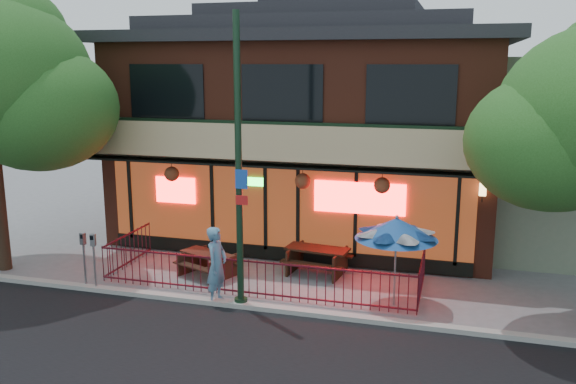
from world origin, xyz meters
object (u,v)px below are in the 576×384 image
Objects in this scene: street_light at (239,180)px; picnic_table_left at (208,261)px; patio_umbrella at (396,229)px; parking_meter_near at (94,252)px; pedestrian at (217,265)px; picnic_table_right at (317,257)px; parking_meter_far at (84,251)px.

street_light is 3.69× the size of picnic_table_left.
patio_umbrella is at bearing 17.04° from street_light.
street_light is 4.52m from parking_meter_near.
pedestrian is at bearing 175.25° from street_light.
picnic_table_right is at bearing 65.79° from street_light.
parking_meter_near is at bearing 97.25° from pedestrian.
parking_meter_near is at bearing -171.17° from patio_umbrella.
parking_meter_near is at bearing -151.31° from picnic_table_right.
patio_umbrella is 1.18× the size of pedestrian.
parking_meter_far is (-7.96, -1.10, -0.92)m from patio_umbrella.
parking_meter_near is (-2.36, -1.86, 0.60)m from picnic_table_left.
picnic_table_left is 2.06m from pedestrian.
parking_meter_far is (-5.62, -2.80, 0.53)m from picnic_table_right.
pedestrian is (-0.64, 0.05, -2.18)m from street_light.
patio_umbrella is at bearing 8.83° from parking_meter_near.
picnic_table_left is 0.98× the size of pedestrian.
patio_umbrella is at bearing 7.88° from parking_meter_far.
parking_meter_far is at bearing -146.85° from picnic_table_left.
parking_meter_far is at bearing 95.81° from pedestrian.
parking_meter_near reaches higher than picnic_table_left.
picnic_table_right is 1.24× the size of parking_meter_near.
picnic_table_right is at bearing 26.50° from parking_meter_far.
pedestrian is 3.72m from parking_meter_far.
patio_umbrella is at bearing -71.05° from pedestrian.
picnic_table_right is 6.30m from parking_meter_far.
picnic_table_right is 1.25× the size of parking_meter_far.
picnic_table_right is at bearing 19.48° from picnic_table_left.
patio_umbrella is (3.60, 1.10, -1.20)m from street_light.
street_light is at bearing -89.72° from pedestrian.
street_light is at bearing 1.11° from parking_meter_near.
parking_meter_near is (-4.00, -0.08, -2.11)m from street_light.
street_light is 4.61× the size of parking_meter_far.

